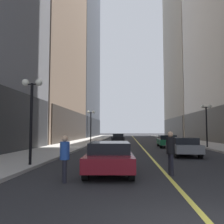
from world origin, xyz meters
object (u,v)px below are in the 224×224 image
object	(u,v)px
car_maroon	(110,156)
car_grey	(183,146)
pedestrian_in_black_coat	(171,150)
street_lamp_left_far	(91,119)
pedestrian_in_blue_hoodie	(65,155)
street_lamp_right_mid	(206,116)
car_black	(119,138)
street_lamp_left_near	(32,102)
car_green	(167,141)

from	to	relation	value
car_maroon	car_grey	xyz separation A→B (m)	(4.77, 7.08, -0.00)
pedestrian_in_black_coat	street_lamp_left_far	size ratio (longest dim) A/B	0.40
car_grey	pedestrian_in_blue_hoodie	bearing A→B (deg)	-124.77
street_lamp_right_mid	street_lamp_left_far	bearing A→B (deg)	152.34
car_black	street_lamp_left_near	world-z (taller)	street_lamp_left_near
pedestrian_in_blue_hoodie	car_black	bearing A→B (deg)	87.93
car_green	car_maroon	bearing A→B (deg)	-107.99
street_lamp_left_near	street_lamp_left_far	size ratio (longest dim) A/B	1.00
car_green	pedestrian_in_black_coat	world-z (taller)	pedestrian_in_black_coat
car_green	street_lamp_left_far	xyz separation A→B (m)	(-9.08, 5.26, 2.54)
pedestrian_in_black_coat	street_lamp_right_mid	bearing A→B (deg)	66.68
car_grey	street_lamp_left_near	bearing A→B (deg)	-146.48
car_black	pedestrian_in_blue_hoodie	xyz separation A→B (m)	(-0.98, -27.01, 0.24)
car_maroon	pedestrian_in_blue_hoodie	world-z (taller)	pedestrian_in_blue_hoodie
car_green	pedestrian_in_blue_hoodie	distance (m)	18.65
car_maroon	car_green	xyz separation A→B (m)	(5.06, 15.57, -0.00)
car_black	pedestrian_in_black_coat	distance (m)	25.66
car_black	street_lamp_right_mid	bearing A→B (deg)	-49.89
car_black	pedestrian_in_black_coat	xyz separation A→B (m)	(3.01, -25.48, 0.33)
car_green	street_lamp_left_near	world-z (taller)	street_lamp_left_near
car_black	street_lamp_left_far	bearing A→B (deg)	-129.57
car_black	street_lamp_left_near	distance (m)	24.25
car_grey	car_green	size ratio (longest dim) A/B	1.03
street_lamp_left_far	pedestrian_in_black_coat	bearing A→B (deg)	-72.82
pedestrian_in_black_coat	street_lamp_left_near	xyz separation A→B (m)	(-6.55, 1.63, 2.21)
car_black	pedestrian_in_blue_hoodie	distance (m)	27.03
car_maroon	pedestrian_in_black_coat	xyz separation A→B (m)	(2.53, -0.37, 0.33)
pedestrian_in_blue_hoodie	car_green	bearing A→B (deg)	69.55
car_maroon	car_green	bearing A→B (deg)	72.01
pedestrian_in_black_coat	street_lamp_right_mid	distance (m)	15.93
pedestrian_in_blue_hoodie	street_lamp_right_mid	distance (m)	19.15
car_grey	street_lamp_left_near	size ratio (longest dim) A/B	0.98
car_grey	street_lamp_right_mid	bearing A→B (deg)	60.37
car_maroon	street_lamp_right_mid	xyz separation A→B (m)	(8.78, 14.12, 2.54)
car_grey	street_lamp_left_far	xyz separation A→B (m)	(-8.80, 13.75, 2.54)
street_lamp_right_mid	pedestrian_in_black_coat	bearing A→B (deg)	-113.32
street_lamp_left_near	street_lamp_right_mid	distance (m)	18.15
pedestrian_in_black_coat	car_black	bearing A→B (deg)	96.74
street_lamp_left_near	street_lamp_right_mid	size ratio (longest dim) A/B	1.00
car_grey	street_lamp_right_mid	size ratio (longest dim) A/B	0.98
street_lamp_left_far	car_maroon	bearing A→B (deg)	-79.07
pedestrian_in_blue_hoodie	street_lamp_left_far	world-z (taller)	street_lamp_left_far
car_maroon	street_lamp_left_far	xyz separation A→B (m)	(-4.02, 20.83, 2.54)
car_green	car_black	distance (m)	11.03
car_green	street_lamp_right_mid	world-z (taller)	street_lamp_right_mid
car_maroon	street_lamp_left_far	distance (m)	21.36
car_green	street_lamp_left_near	xyz separation A→B (m)	(-9.08, -14.32, 2.54)
car_grey	pedestrian_in_blue_hoodie	xyz separation A→B (m)	(-6.23, -8.98, 0.24)
pedestrian_in_black_coat	pedestrian_in_blue_hoodie	bearing A→B (deg)	-159.06
car_grey	pedestrian_in_blue_hoodie	distance (m)	10.93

